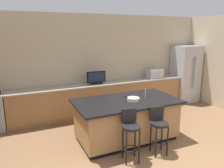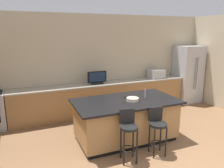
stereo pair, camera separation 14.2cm
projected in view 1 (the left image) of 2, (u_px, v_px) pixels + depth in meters
name	position (u px, v px, depth m)	size (l,w,h in m)	color
wall_back	(99.00, 63.00, 6.68)	(7.53, 0.12, 2.89)	beige
counter_back	(103.00, 98.00, 6.56)	(5.31, 0.62, 0.92)	#9E7042
kitchen_island	(126.00, 119.00, 4.91)	(2.30, 1.24, 0.92)	black
refrigerator	(185.00, 74.00, 7.63)	(0.83, 0.77, 1.93)	#B7BABF
microwave	(154.00, 74.00, 7.16)	(0.48, 0.36, 0.27)	#B7BABF
tv_monitor	(96.00, 78.00, 6.28)	(0.56, 0.16, 0.37)	black
sink_faucet_back	(99.00, 78.00, 6.49)	(0.02, 0.02, 0.24)	#B2B2B7
sink_faucet_island	(145.00, 93.00, 4.98)	(0.02, 0.02, 0.22)	#B2B2B7
bar_stool_left	(131.00, 131.00, 4.06)	(0.35, 0.36, 0.99)	black
bar_stool_right	(159.00, 127.00, 4.32)	(0.34, 0.36, 0.94)	black
fruit_bowl	(133.00, 99.00, 4.76)	(0.27, 0.27, 0.07)	beige
cell_phone	(126.00, 97.00, 5.05)	(0.07, 0.15, 0.01)	black
tv_remote	(132.00, 100.00, 4.76)	(0.04, 0.17, 0.02)	black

